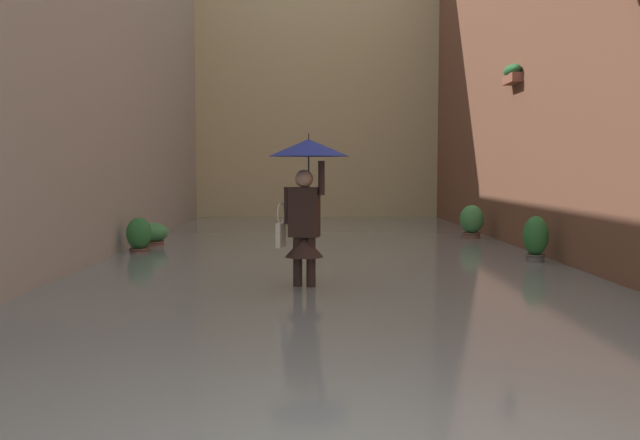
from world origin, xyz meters
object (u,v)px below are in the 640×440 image
object	(u,v)px
potted_plant_far_left	(472,224)
person_wading	(306,184)
potted_plant_near_right	(153,237)
potted_plant_mid_right	(139,238)
potted_plant_near_left	(536,242)

from	to	relation	value
potted_plant_far_left	person_wading	bearing A→B (deg)	59.41
potted_plant_near_right	person_wading	bearing A→B (deg)	122.29
person_wading	potted_plant_mid_right	distance (m)	5.03
person_wading	potted_plant_far_left	world-z (taller)	person_wading
potted_plant_near_left	potted_plant_near_right	xyz separation A→B (m)	(6.84, -2.55, -0.17)
person_wading	potted_plant_far_left	xyz separation A→B (m)	(-3.64, -6.16, -1.02)
person_wading	potted_plant_mid_right	bearing A→B (deg)	-51.04
person_wading	potted_plant_far_left	distance (m)	7.23
potted_plant_mid_right	potted_plant_near_right	size ratio (longest dim) A/B	1.27
potted_plant_far_left	potted_plant_near_left	world-z (taller)	potted_plant_near_left
potted_plant_far_left	potted_plant_near_right	xyz separation A→B (m)	(6.71, 1.30, -0.15)
potted_plant_far_left	potted_plant_near_left	bearing A→B (deg)	91.89
potted_plant_near_right	potted_plant_near_left	bearing A→B (deg)	159.52
person_wading	potted_plant_near_right	size ratio (longest dim) A/B	3.31
potted_plant_near_left	potted_plant_near_right	world-z (taller)	potted_plant_near_left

